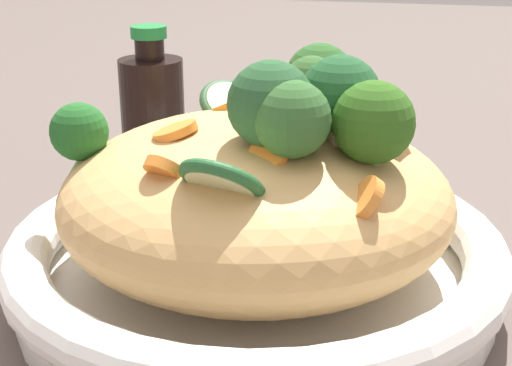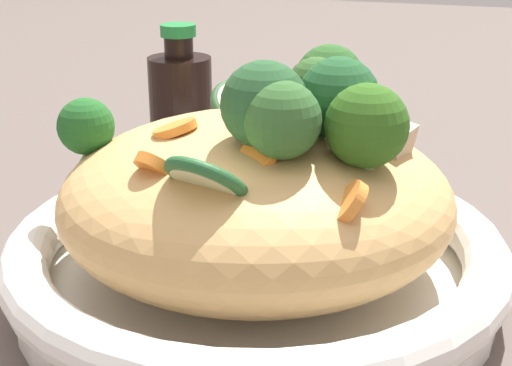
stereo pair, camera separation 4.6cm
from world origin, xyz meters
name	(u,v)px [view 2 (the right image)]	position (x,y,z in m)	size (l,w,h in m)	color
ground_plane	(256,290)	(0.00, 0.00, 0.00)	(3.00, 3.00, 0.00)	#594E48
serving_bowl	(256,257)	(0.00, 0.00, 0.02)	(0.32, 0.32, 0.05)	white
noodle_heap	(256,197)	(0.00, 0.00, 0.07)	(0.24, 0.24, 0.11)	tan
broccoli_florets	(296,107)	(-0.03, 0.00, 0.13)	(0.23, 0.17, 0.08)	#9BBA73
carrot_coins	(242,136)	(0.01, 0.00, 0.11)	(0.14, 0.18, 0.04)	orange
zucchini_slices	(226,139)	(0.01, 0.01, 0.11)	(0.09, 0.20, 0.04)	beige
chicken_chunks	(365,134)	(-0.07, -0.01, 0.11)	(0.06, 0.05, 0.03)	#CEB18B
soy_sauce_bottle	(181,109)	(0.14, -0.20, 0.06)	(0.06, 0.06, 0.14)	black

